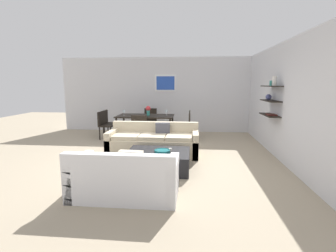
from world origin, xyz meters
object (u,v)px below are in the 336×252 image
object	(u,v)px
decorative_bowl	(162,151)
dining_chair_right_far	(186,122)
wine_glass_left_near	(124,111)
dining_table	(145,117)
centerpiece_vase	(148,110)
coffee_table	(158,160)
dining_chair_head	(150,119)
dining_chair_left_near	(104,123)
dining_chair_foot	(140,128)
dining_chair_right_near	(186,125)
wine_glass_right_far	(166,111)
candle_jar	(170,150)
dining_chair_left_far	(109,121)
wine_glass_head	(148,110)
loveseat_white	(125,178)
sofa_beige	(154,143)

from	to	relation	value
decorative_bowl	dining_chair_right_far	distance (m)	3.30
wine_glass_left_near	dining_chair_right_far	bearing A→B (deg)	9.76
dining_table	centerpiece_vase	size ratio (longest dim) A/B	5.93
coffee_table	dining_chair_head	world-z (taller)	dining_chair_head
dining_chair_head	coffee_table	bearing A→B (deg)	-78.02
dining_chair_head	dining_chair_right_far	xyz separation A→B (m)	(1.30, -0.67, 0.00)
dining_chair_left_near	wine_glass_left_near	bearing A→B (deg)	8.83
dining_chair_foot	wine_glass_left_near	bearing A→B (deg)	130.90
decorative_bowl	dining_chair_head	xyz separation A→B (m)	(-0.91, 3.95, 0.09)
decorative_bowl	dining_chair_right_near	xyz separation A→B (m)	(0.39, 2.84, 0.09)
coffee_table	wine_glass_right_far	xyz separation A→B (m)	(-0.15, 3.10, 0.69)
dining_chair_left_near	wine_glass_left_near	world-z (taller)	wine_glass_left_near
candle_jar	dining_chair_head	xyz separation A→B (m)	(-1.07, 3.87, 0.09)
dining_table	dining_chair_left_far	size ratio (longest dim) A/B	2.04
dining_chair_left_near	dining_chair_head	bearing A→B (deg)	40.46
dining_chair_left_far	dining_chair_left_near	world-z (taller)	same
wine_glass_right_far	dining_chair_right_near	bearing A→B (deg)	-28.14
coffee_table	wine_glass_right_far	size ratio (longest dim) A/B	7.10
dining_chair_foot	dining_chair_right_near	bearing A→B (deg)	27.34
dining_chair_foot	dining_chair_head	bearing A→B (deg)	90.00
decorative_bowl	centerpiece_vase	world-z (taller)	centerpiece_vase
wine_glass_left_near	wine_glass_head	xyz separation A→B (m)	(0.67, 0.55, -0.00)
wine_glass_right_far	wine_glass_head	xyz separation A→B (m)	(-0.67, 0.31, 0.00)
loveseat_white	wine_glass_left_near	bearing A→B (deg)	105.38
dining_chair_foot	centerpiece_vase	world-z (taller)	centerpiece_vase
dining_chair_left_far	dining_chair_left_near	bearing A→B (deg)	-90.00
centerpiece_vase	dining_chair_right_far	bearing A→B (deg)	9.80
dining_chair_left_near	dining_chair_right_far	distance (m)	2.65
candle_jar	decorative_bowl	bearing A→B (deg)	-151.86
dining_chair_right_near	centerpiece_vase	xyz separation A→B (m)	(-1.21, 0.23, 0.43)
dining_chair_left_far	wine_glass_left_near	bearing A→B (deg)	-28.14
loveseat_white	dining_chair_foot	size ratio (longest dim) A/B	1.88
candle_jar	dining_chair_right_near	distance (m)	2.77
loveseat_white	dining_chair_right_near	distance (m)	4.15
centerpiece_vase	coffee_table	bearing A→B (deg)	-76.27
decorative_bowl	wine_glass_head	world-z (taller)	wine_glass_head
dining_chair_right_near	dining_chair_head	xyz separation A→B (m)	(-1.30, 1.11, 0.00)
dining_chair_right_far	coffee_table	bearing A→B (deg)	-98.58
dining_chair_foot	dining_chair_right_far	distance (m)	1.71
wine_glass_left_near	wine_glass_right_far	xyz separation A→B (m)	(1.34, 0.24, -0.00)
dining_chair_right_near	centerpiece_vase	size ratio (longest dim) A/B	2.91
loveseat_white	dining_chair_left_far	distance (m)	4.84
dining_table	wine_glass_head	world-z (taller)	wine_glass_head
dining_chair_left_far	wine_glass_right_far	world-z (taller)	wine_glass_right_far
loveseat_white	wine_glass_right_far	world-z (taller)	wine_glass_right_far
loveseat_white	dining_table	xyz separation A→B (m)	(-0.47, 4.28, 0.39)
dining_chair_foot	loveseat_white	bearing A→B (deg)	-82.03
sofa_beige	coffee_table	size ratio (longest dim) A/B	1.74
centerpiece_vase	sofa_beige	bearing A→B (deg)	-76.15
decorative_bowl	centerpiece_vase	distance (m)	3.22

